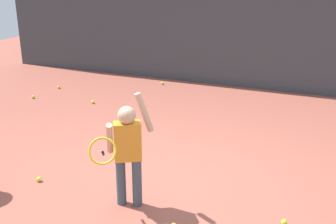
% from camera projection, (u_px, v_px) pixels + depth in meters
% --- Properties ---
extents(ground_plane, '(20.00, 20.00, 0.00)m').
position_uv_depth(ground_plane, '(167.00, 181.00, 5.35)').
color(ground_plane, '#9E5142').
extents(back_fence_windscreen, '(12.93, 0.08, 3.88)m').
position_uv_depth(back_fence_windscreen, '(253.00, 0.00, 8.86)').
color(back_fence_windscreen, '#383D42').
rests_on(back_fence_windscreen, ground).
extents(tennis_player, '(0.50, 0.82, 1.35)m').
position_uv_depth(tennis_player, '(127.00, 148.00, 4.57)').
color(tennis_player, '#3F4C59').
rests_on(tennis_player, ground).
extents(tennis_ball_0, '(0.07, 0.07, 0.07)m').
position_uv_depth(tennis_ball_0, '(39.00, 179.00, 5.33)').
color(tennis_ball_0, '#CCE033').
rests_on(tennis_ball_0, ground).
extents(tennis_ball_1, '(0.07, 0.07, 0.07)m').
position_uv_depth(tennis_ball_1, '(162.00, 83.00, 9.71)').
color(tennis_ball_1, '#CCE033').
rests_on(tennis_ball_1, ground).
extents(tennis_ball_2, '(0.07, 0.07, 0.07)m').
position_uv_depth(tennis_ball_2, '(93.00, 102.00, 8.36)').
color(tennis_ball_2, '#CCE033').
rests_on(tennis_ball_2, ground).
extents(tennis_ball_3, '(0.07, 0.07, 0.07)m').
position_uv_depth(tennis_ball_3, '(284.00, 222.00, 4.43)').
color(tennis_ball_3, '#CCE033').
rests_on(tennis_ball_3, ground).
extents(tennis_ball_6, '(0.07, 0.07, 0.07)m').
position_uv_depth(tennis_ball_6, '(59.00, 87.00, 9.40)').
color(tennis_ball_6, '#CCE033').
rests_on(tennis_ball_6, ground).
extents(tennis_ball_7, '(0.07, 0.07, 0.07)m').
position_uv_depth(tennis_ball_7, '(33.00, 97.00, 8.69)').
color(tennis_ball_7, '#CCE033').
rests_on(tennis_ball_7, ground).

